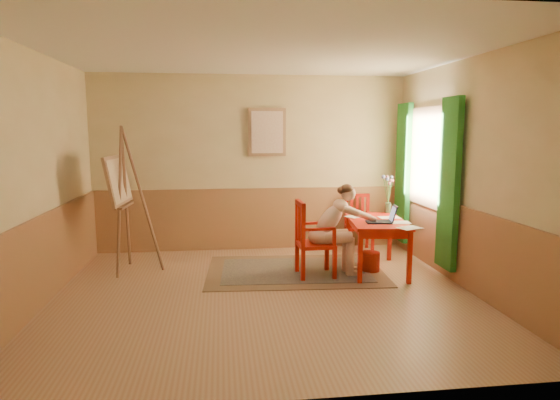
{
  "coord_description": "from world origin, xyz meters",
  "views": [
    {
      "loc": [
        -0.49,
        -5.4,
        1.93
      ],
      "look_at": [
        0.25,
        0.55,
        1.05
      ],
      "focal_mm": 30.49,
      "sensor_mm": 36.0,
      "label": 1
    }
  ],
  "objects": [
    {
      "name": "room",
      "position": [
        0.0,
        0.0,
        1.4
      ],
      "size": [
        5.04,
        4.54,
        2.84
      ],
      "color": "tan",
      "rests_on": "ground"
    },
    {
      "name": "wainscot",
      "position": [
        0.0,
        0.8,
        0.5
      ],
      "size": [
        5.0,
        4.5,
        1.0
      ],
      "color": "#AB7549",
      "rests_on": "room"
    },
    {
      "name": "window",
      "position": [
        2.42,
        1.1,
        1.35
      ],
      "size": [
        0.12,
        2.01,
        2.2
      ],
      "color": "white",
      "rests_on": "room"
    },
    {
      "name": "wall_portrait",
      "position": [
        0.25,
        2.2,
        1.9
      ],
      "size": [
        0.6,
        0.05,
        0.76
      ],
      "color": "#9D734F",
      "rests_on": "room"
    },
    {
      "name": "rug",
      "position": [
        0.5,
        0.89,
        0.01
      ],
      "size": [
        2.49,
        1.74,
        0.02
      ],
      "color": "#8C7251",
      "rests_on": "room"
    },
    {
      "name": "table",
      "position": [
        1.61,
        0.76,
        0.63
      ],
      "size": [
        0.86,
        1.28,
        0.72
      ],
      "color": "red",
      "rests_on": "room"
    },
    {
      "name": "chair_left",
      "position": [
        0.68,
        0.62,
        0.51
      ],
      "size": [
        0.48,
        0.46,
        1.02
      ],
      "color": "red",
      "rests_on": "room"
    },
    {
      "name": "chair_back",
      "position": [
        1.7,
        1.92,
        0.45
      ],
      "size": [
        0.42,
        0.44,
        0.91
      ],
      "color": "red",
      "rests_on": "room"
    },
    {
      "name": "figure",
      "position": [
        1.0,
        0.64,
        0.68
      ],
      "size": [
        0.91,
        0.4,
        1.23
      ],
      "color": "beige",
      "rests_on": "room"
    },
    {
      "name": "laptop",
      "position": [
        1.63,
        0.56,
        0.77
      ],
      "size": [
        0.41,
        0.28,
        0.23
      ],
      "color": "#1E2338",
      "rests_on": "table"
    },
    {
      "name": "papers",
      "position": [
        1.73,
        0.66,
        0.72
      ],
      "size": [
        0.79,
        1.17,
        0.0
      ],
      "color": "white",
      "rests_on": "table"
    },
    {
      "name": "vase",
      "position": [
        1.95,
        1.3,
        0.98
      ],
      "size": [
        0.2,
        0.28,
        0.57
      ],
      "color": "#3F724C",
      "rests_on": "table"
    },
    {
      "name": "wastebasket",
      "position": [
        1.53,
        0.75,
        0.14
      ],
      "size": [
        0.3,
        0.3,
        0.27
      ],
      "primitive_type": "cylinder",
      "rotation": [
        0.0,
        0.0,
        -0.2
      ],
      "color": "red",
      "rests_on": "room"
    },
    {
      "name": "easel",
      "position": [
        -1.84,
        1.21,
        1.18
      ],
      "size": [
        0.69,
        0.89,
        2.0
      ],
      "color": "#8F6244",
      "rests_on": "room"
    }
  ]
}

